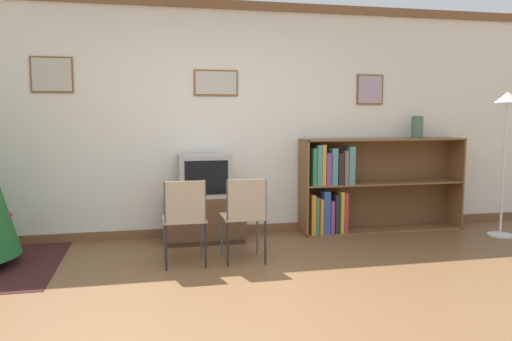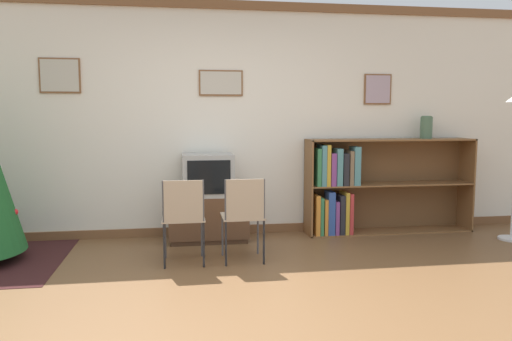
{
  "view_description": "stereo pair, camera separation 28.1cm",
  "coord_description": "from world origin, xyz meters",
  "px_view_note": "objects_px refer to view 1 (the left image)",
  "views": [
    {
      "loc": [
        -0.79,
        -3.5,
        1.42
      ],
      "look_at": [
        0.24,
        1.24,
        0.87
      ],
      "focal_mm": 35.0,
      "sensor_mm": 36.0,
      "label": 1
    },
    {
      "loc": [
        -0.51,
        -3.55,
        1.42
      ],
      "look_at": [
        0.24,
        1.24,
        0.87
      ],
      "focal_mm": 35.0,
      "sensor_mm": 36.0,
      "label": 2
    }
  ],
  "objects_px": {
    "folding_chair_left": "(185,217)",
    "vase": "(417,127)",
    "bookshelf": "(353,187)",
    "standing_lamp": "(506,126)",
    "television": "(204,175)",
    "folding_chair_right": "(245,214)",
    "tv_console": "(205,218)"
  },
  "relations": [
    {
      "from": "folding_chair_left",
      "to": "vase",
      "type": "xyz_separation_m",
      "value": [
        2.92,
        1.01,
        0.79
      ]
    },
    {
      "from": "bookshelf",
      "to": "standing_lamp",
      "type": "height_order",
      "value": "standing_lamp"
    },
    {
      "from": "folding_chair_left",
      "to": "vase",
      "type": "bearing_deg",
      "value": 18.98
    },
    {
      "from": "bookshelf",
      "to": "standing_lamp",
      "type": "relative_size",
      "value": 1.21
    },
    {
      "from": "television",
      "to": "bookshelf",
      "type": "height_order",
      "value": "bookshelf"
    },
    {
      "from": "folding_chair_left",
      "to": "bookshelf",
      "type": "distance_m",
      "value": 2.31
    },
    {
      "from": "television",
      "to": "vase",
      "type": "distance_m",
      "value": 2.69
    },
    {
      "from": "vase",
      "to": "bookshelf",
      "type": "bearing_deg",
      "value": -178.15
    },
    {
      "from": "television",
      "to": "folding_chair_right",
      "type": "distance_m",
      "value": 0.99
    },
    {
      "from": "vase",
      "to": "folding_chair_left",
      "type": "bearing_deg",
      "value": -161.02
    },
    {
      "from": "television",
      "to": "standing_lamp",
      "type": "distance_m",
      "value": 3.48
    },
    {
      "from": "folding_chair_left",
      "to": "bookshelf",
      "type": "xyz_separation_m",
      "value": [
        2.09,
        0.98,
        0.07
      ]
    },
    {
      "from": "standing_lamp",
      "to": "folding_chair_right",
      "type": "bearing_deg",
      "value": -172.86
    },
    {
      "from": "tv_console",
      "to": "standing_lamp",
      "type": "height_order",
      "value": "standing_lamp"
    },
    {
      "from": "television",
      "to": "vase",
      "type": "height_order",
      "value": "vase"
    },
    {
      "from": "folding_chair_right",
      "to": "standing_lamp",
      "type": "distance_m",
      "value": 3.24
    },
    {
      "from": "television",
      "to": "folding_chair_left",
      "type": "relative_size",
      "value": 0.69
    },
    {
      "from": "vase",
      "to": "standing_lamp",
      "type": "relative_size",
      "value": 0.16
    },
    {
      "from": "television",
      "to": "bookshelf",
      "type": "relative_size",
      "value": 0.28
    },
    {
      "from": "folding_chair_left",
      "to": "television",
      "type": "bearing_deg",
      "value": 72.57
    },
    {
      "from": "folding_chair_left",
      "to": "standing_lamp",
      "type": "distance_m",
      "value": 3.79
    },
    {
      "from": "tv_console",
      "to": "folding_chair_right",
      "type": "height_order",
      "value": "folding_chair_right"
    },
    {
      "from": "folding_chair_right",
      "to": "television",
      "type": "bearing_deg",
      "value": 107.43
    },
    {
      "from": "bookshelf",
      "to": "television",
      "type": "bearing_deg",
      "value": -177.6
    },
    {
      "from": "bookshelf",
      "to": "vase",
      "type": "bearing_deg",
      "value": 1.85
    },
    {
      "from": "standing_lamp",
      "to": "folding_chair_left",
      "type": "bearing_deg",
      "value": -173.95
    },
    {
      "from": "folding_chair_right",
      "to": "standing_lamp",
      "type": "height_order",
      "value": "standing_lamp"
    },
    {
      "from": "folding_chair_left",
      "to": "folding_chair_right",
      "type": "bearing_deg",
      "value": 0.0
    },
    {
      "from": "folding_chair_right",
      "to": "bookshelf",
      "type": "bearing_deg",
      "value": 32.73
    },
    {
      "from": "tv_console",
      "to": "bookshelf",
      "type": "height_order",
      "value": "bookshelf"
    },
    {
      "from": "tv_console",
      "to": "folding_chair_left",
      "type": "relative_size",
      "value": 1.07
    },
    {
      "from": "bookshelf",
      "to": "vase",
      "type": "height_order",
      "value": "vase"
    }
  ]
}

